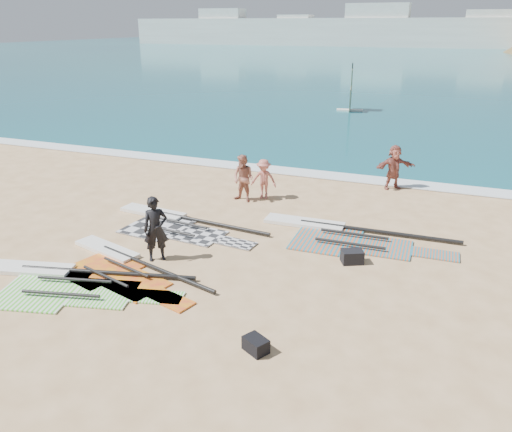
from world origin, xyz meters
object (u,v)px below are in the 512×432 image
(beachgoer_right, at_px, (394,167))
(rig_orange, at_px, (339,234))
(beachgoer_left, at_px, (243,178))
(rig_red, at_px, (118,265))
(rig_green, at_px, (60,280))
(gear_bag_near, at_px, (352,257))
(gear_bag_far, at_px, (256,345))
(beachgoer_mid, at_px, (264,179))
(rig_grey, at_px, (172,223))
(person_wetsuit, at_px, (156,229))

(beachgoer_right, bearing_deg, rig_orange, -133.52)
(beachgoer_left, bearing_deg, rig_red, -88.41)
(rig_green, relative_size, beachgoer_right, 3.37)
(gear_bag_near, relative_size, beachgoer_left, 0.33)
(gear_bag_far, xyz_separation_m, beachgoer_mid, (-3.34, 9.35, 0.63))
(gear_bag_far, distance_m, beachgoer_left, 9.63)
(gear_bag_far, relative_size, beachgoer_right, 0.28)
(gear_bag_near, bearing_deg, rig_orange, 113.23)
(gear_bag_near, xyz_separation_m, beachgoer_left, (-5.02, 3.82, 0.72))
(rig_green, relative_size, gear_bag_far, 11.97)
(rig_orange, distance_m, rig_red, 7.04)
(rig_red, distance_m, beachgoer_right, 12.11)
(rig_green, bearing_deg, beachgoer_mid, 58.56)
(rig_grey, distance_m, beachgoer_left, 3.52)
(rig_grey, relative_size, beachgoer_left, 3.27)
(rig_grey, relative_size, beachgoer_right, 3.23)
(beachgoer_left, bearing_deg, gear_bag_far, -54.06)
(rig_grey, relative_size, rig_green, 0.96)
(beachgoer_right, bearing_deg, rig_red, -155.63)
(rig_green, bearing_deg, rig_red, 41.99)
(rig_green, distance_m, beachgoer_right, 13.72)
(gear_bag_far, bearing_deg, rig_orange, 87.66)
(gear_bag_near, relative_size, beachgoer_right, 0.33)
(person_wetsuit, xyz_separation_m, beachgoer_left, (0.34, 5.70, -0.05))
(gear_bag_far, relative_size, person_wetsuit, 0.27)
(person_wetsuit, bearing_deg, gear_bag_far, -75.12)
(rig_red, relative_size, person_wetsuit, 2.83)
(rig_red, relative_size, beachgoer_left, 2.98)
(rig_red, height_order, beachgoer_right, beachgoer_right)
(beachgoer_left, xyz_separation_m, beachgoer_right, (5.21, 3.75, 0.01))
(person_wetsuit, relative_size, beachgoer_mid, 1.22)
(rig_grey, xyz_separation_m, gear_bag_far, (5.33, -5.62, 0.11))
(beachgoer_right, bearing_deg, rig_green, -155.90)
(rig_green, relative_size, person_wetsuit, 3.24)
(rig_orange, bearing_deg, rig_red, -141.19)
(rig_grey, xyz_separation_m, beachgoer_mid, (1.99, 3.72, 0.74))
(rig_green, distance_m, rig_red, 1.62)
(rig_green, relative_size, beachgoer_mid, 3.96)
(beachgoer_mid, distance_m, beachgoer_right, 5.57)
(gear_bag_near, height_order, beachgoer_mid, beachgoer_mid)
(rig_orange, distance_m, gear_bag_far, 6.76)
(gear_bag_near, bearing_deg, beachgoer_right, 88.57)
(rig_orange, relative_size, beachgoer_left, 3.55)
(beachgoer_right, bearing_deg, beachgoer_mid, -179.45)
(gear_bag_near, height_order, person_wetsuit, person_wetsuit)
(gear_bag_far, height_order, beachgoer_mid, beachgoer_mid)
(rig_green, height_order, beachgoer_mid, beachgoer_mid)
(rig_grey, relative_size, rig_orange, 0.92)
(rig_grey, bearing_deg, beachgoer_mid, 67.53)
(rig_green, bearing_deg, beachgoer_left, 61.41)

